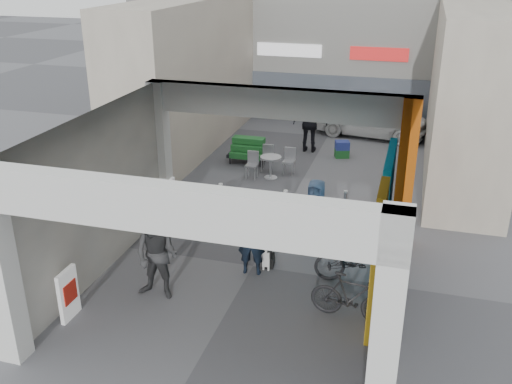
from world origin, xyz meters
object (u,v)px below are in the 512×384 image
(man_with_dog, at_px, (251,239))
(man_elderly, at_px, (315,214))
(cafe_set, at_px, (269,166))
(man_back_turned, at_px, (157,255))
(bicycle_rear, at_px, (352,297))
(produce_stand, at_px, (247,153))
(border_collie, at_px, (268,257))
(bicycle_front, at_px, (360,260))
(man_crates, at_px, (310,123))
(white_van, at_px, (370,117))

(man_with_dog, relative_size, man_elderly, 0.97)
(cafe_set, height_order, man_back_turned, man_back_turned)
(bicycle_rear, bearing_deg, man_back_turned, 101.66)
(cafe_set, height_order, man_with_dog, man_with_dog)
(produce_stand, xyz_separation_m, man_back_turned, (0.59, -8.01, 0.60))
(produce_stand, height_order, border_collie, produce_stand)
(cafe_set, distance_m, man_elderly, 4.80)
(man_with_dog, height_order, bicycle_front, man_with_dog)
(man_with_dog, bearing_deg, bicycle_rear, 146.14)
(border_collie, bearing_deg, man_with_dog, -139.64)
(produce_stand, xyz_separation_m, man_crates, (1.72, 1.72, 0.68))
(man_elderly, height_order, bicycle_front, man_elderly)
(bicycle_front, height_order, bicycle_rear, bicycle_front)
(bicycle_front, bearing_deg, border_collie, 78.04)
(border_collie, distance_m, man_elderly, 1.59)
(cafe_set, bearing_deg, white_van, 63.17)
(cafe_set, relative_size, produce_stand, 1.09)
(produce_stand, bearing_deg, man_crates, 31.40)
(cafe_set, distance_m, white_van, 5.62)
(bicycle_front, bearing_deg, white_van, -6.92)
(produce_stand, height_order, bicycle_front, bicycle_front)
(man_back_turned, height_order, man_elderly, man_back_turned)
(produce_stand, bearing_deg, bicycle_rear, -74.35)
(produce_stand, height_order, white_van, white_van)
(man_elderly, xyz_separation_m, man_crates, (-1.44, 6.78, 0.17))
(cafe_set, bearing_deg, man_back_turned, -92.98)
(border_collie, relative_size, man_crates, 0.33)
(border_collie, height_order, bicycle_rear, bicycle_rear)
(border_collie, height_order, bicycle_front, bicycle_front)
(bicycle_front, xyz_separation_m, white_van, (-0.86, 10.50, 0.23))
(cafe_set, bearing_deg, man_with_dog, -78.98)
(produce_stand, bearing_deg, bicycle_front, -69.26)
(man_crates, xyz_separation_m, bicycle_rear, (2.63, -9.45, -0.53))
(produce_stand, bearing_deg, man_back_turned, -99.50)
(man_back_turned, bearing_deg, white_van, 78.24)
(produce_stand, xyz_separation_m, white_van, (3.49, 4.16, 0.40))
(cafe_set, relative_size, border_collie, 2.04)
(man_elderly, xyz_separation_m, bicycle_rear, (1.19, -2.67, -0.36))
(man_elderly, distance_m, bicycle_rear, 2.94)
(man_with_dog, bearing_deg, cafe_set, -86.95)
(man_with_dog, distance_m, bicycle_front, 2.29)
(border_collie, relative_size, man_elderly, 0.40)
(cafe_set, distance_m, bicycle_front, 6.47)
(border_collie, height_order, white_van, white_van)
(man_crates, xyz_separation_m, bicycle_front, (2.63, -8.06, -0.50))
(man_crates, bearing_deg, cafe_set, 72.01)
(produce_stand, relative_size, man_elderly, 0.75)
(produce_stand, bearing_deg, man_with_dog, -86.21)
(man_back_turned, height_order, man_crates, man_crates)
(produce_stand, relative_size, man_crates, 0.62)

